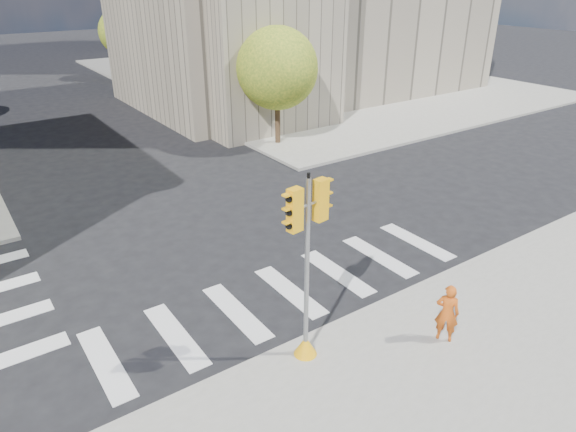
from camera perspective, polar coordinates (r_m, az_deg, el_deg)
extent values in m
plane|color=black|center=(16.72, -3.47, -5.10)|extent=(160.00, 160.00, 0.00)
cube|color=gray|center=(47.88, 0.73, 15.31)|extent=(28.00, 40.00, 0.15)
cube|color=gray|center=(31.94, -4.23, 22.71)|extent=(8.00, 8.00, 14.00)
cylinder|color=#382616|center=(27.84, -1.15, 10.24)|extent=(0.28, 0.28, 2.38)
sphere|color=#3B651D|center=(27.23, -1.21, 16.08)|extent=(4.20, 4.20, 4.20)
cylinder|color=#382616|center=(38.15, -11.53, 14.02)|extent=(0.28, 0.28, 2.52)
sphere|color=#3B651D|center=(37.68, -11.96, 18.64)|extent=(4.60, 4.60, 4.60)
cylinder|color=#382616|center=(49.26, -17.48, 15.74)|extent=(0.28, 0.28, 2.27)
sphere|color=#3B651D|center=(48.92, -17.92, 18.88)|extent=(4.00, 4.00, 4.00)
cylinder|color=black|center=(30.84, -4.72, 17.27)|extent=(0.12, 0.12, 8.00)
cylinder|color=black|center=(43.42, -14.68, 18.93)|extent=(0.12, 0.12, 8.00)
cone|color=#F9AA0D|center=(12.68, 1.95, -14.17)|extent=(0.56, 0.56, 0.50)
cylinder|color=gray|center=(11.50, 2.10, -6.38)|extent=(0.11, 0.11, 4.54)
cylinder|color=black|center=(10.46, 2.30, 4.49)|extent=(0.07, 0.07, 0.12)
cylinder|color=gray|center=(10.71, 2.24, 1.24)|extent=(0.90, 0.19, 0.06)
cube|color=#F9AA0D|center=(10.47, 0.77, 0.66)|extent=(0.33, 0.26, 0.95)
cube|color=#F9AA0D|center=(10.96, 3.65, 1.80)|extent=(0.33, 0.26, 0.95)
imported|color=#C65112|center=(13.37, 17.26, -10.23)|extent=(0.64, 0.69, 1.58)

